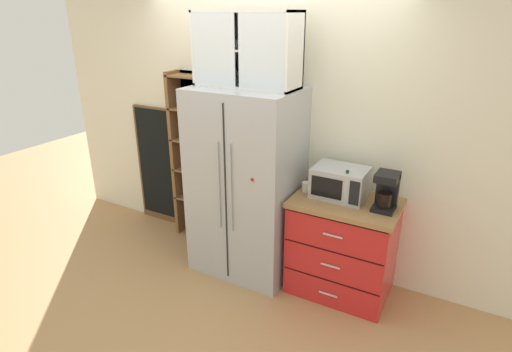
% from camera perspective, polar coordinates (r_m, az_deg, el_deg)
% --- Properties ---
extents(ground_plane, '(10.83, 10.83, 0.00)m').
position_cam_1_polar(ground_plane, '(4.21, -1.22, -12.01)').
color(ground_plane, tan).
extents(wall_back_cream, '(5.12, 0.10, 2.55)m').
position_cam_1_polar(wall_back_cream, '(3.99, 1.53, 6.30)').
color(wall_back_cream, silver).
rests_on(wall_back_cream, ground).
extents(refrigerator, '(0.93, 0.72, 1.75)m').
position_cam_1_polar(refrigerator, '(3.79, -1.32, -0.96)').
color(refrigerator, '#ADAFB5').
rests_on(refrigerator, ground).
extents(pantry_shelf_column, '(0.55, 0.25, 1.79)m').
position_cam_1_polar(pantry_shelf_column, '(4.40, -7.95, 2.94)').
color(pantry_shelf_column, brown).
rests_on(pantry_shelf_column, ground).
extents(counter_cabinet, '(0.88, 0.62, 0.88)m').
position_cam_1_polar(counter_cabinet, '(3.71, 11.85, -9.51)').
color(counter_cabinet, red).
rests_on(counter_cabinet, ground).
extents(microwave, '(0.44, 0.33, 0.26)m').
position_cam_1_polar(microwave, '(3.52, 11.54, -0.87)').
color(microwave, '#ADAFB5').
rests_on(microwave, counter_cabinet).
extents(coffee_maker, '(0.17, 0.20, 0.31)m').
position_cam_1_polar(coffee_maker, '(3.39, 17.61, -1.93)').
color(coffee_maker, black).
rests_on(coffee_maker, counter_cabinet).
extents(mug_cream, '(0.12, 0.08, 0.08)m').
position_cam_1_polar(mug_cream, '(3.62, 7.06, -1.48)').
color(mug_cream, silver).
rests_on(mug_cream, counter_cabinet).
extents(bottle_green, '(0.07, 0.07, 0.28)m').
position_cam_1_polar(bottle_green, '(3.41, 12.35, -1.72)').
color(bottle_green, '#285B33').
rests_on(bottle_green, counter_cabinet).
extents(bottle_clear, '(0.06, 0.06, 0.24)m').
position_cam_1_polar(bottle_clear, '(3.52, 12.84, -1.41)').
color(bottle_clear, silver).
rests_on(bottle_clear, counter_cabinet).
extents(upper_cabinet, '(0.89, 0.32, 0.61)m').
position_cam_1_polar(upper_cabinet, '(3.55, -1.10, 17.10)').
color(upper_cabinet, silver).
rests_on(upper_cabinet, refrigerator).
extents(chalkboard_menu, '(0.60, 0.04, 1.37)m').
position_cam_1_polar(chalkboard_menu, '(4.87, -13.28, 1.37)').
color(chalkboard_menu, brown).
rests_on(chalkboard_menu, ground).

